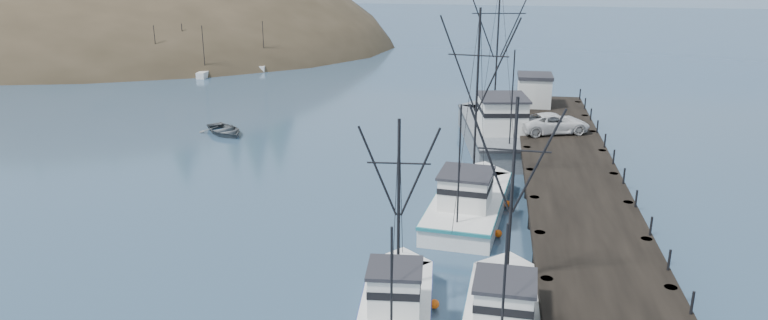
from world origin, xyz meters
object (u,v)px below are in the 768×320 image
trawler_mid (397,304)px  trawler_far (470,201)px  work_vessel (496,130)px  pier (571,176)px  pier_shed (534,90)px  pickup_truck (554,123)px  motorboat (225,134)px  trawler_near (504,315)px

trawler_mid → trawler_far: size_ratio=0.74×
trawler_mid → work_vessel: work_vessel is taller
pier → trawler_far: trawler_far is taller
pier → pier_shed: (-1.50, 18.00, 1.73)m
pier_shed → trawler_mid: bearing=-102.5°
work_vessel → pickup_truck: 5.30m
pier → motorboat: 30.36m
motorboat → pickup_truck: bearing=-51.1°
pier_shed → pickup_truck: pier_shed is taller
pier → motorboat: pier is taller
pier → pickup_truck: pickup_truck is taller
trawler_far → trawler_near: bearing=-81.7°
work_vessel → pier_shed: work_vessel is taller
work_vessel → pier_shed: (3.22, 6.12, 2.19)m
trawler_far → motorboat: (-21.64, 14.85, -0.82)m
trawler_near → work_vessel: work_vessel is taller
pier → work_vessel: size_ratio=2.65×
work_vessel → motorboat: bearing=-179.4°
trawler_near → work_vessel: (-0.30, 28.30, 0.41)m
trawler_far → pier_shed: (4.85, 21.21, 2.60)m
pier_shed → pickup_truck: size_ratio=0.59×
trawler_mid → pier_shed: 35.11m
trawler_far → work_vessel: 15.19m
pier → pier_shed: pier_shed is taller
pier_shed → trawler_near: bearing=-94.8°
trawler_near → pickup_truck: bearing=81.2°
pier_shed → motorboat: size_ratio=0.67×
trawler_mid → pier_shed: size_ratio=2.94×
trawler_far → motorboat: bearing=145.5°
work_vessel → trawler_near: bearing=-89.4°
trawler_near → motorboat: bearing=130.0°
pier → pickup_truck: 9.21m
trawler_near → pickup_truck: trawler_near is taller
trawler_mid → motorboat: (-18.89, 27.82, -0.82)m
pier → motorboat: size_ratio=9.19×
trawler_near → trawler_far: (-1.93, 13.21, 0.00)m
trawler_near → motorboat: (-23.58, 28.06, -0.82)m
work_vessel → motorboat: (-23.27, -0.24, -1.23)m
trawler_mid → trawler_far: trawler_far is taller
work_vessel → pier: bearing=-68.3°
trawler_mid → pickup_truck: trawler_mid is taller
trawler_mid → pier_shed: bearing=77.5°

